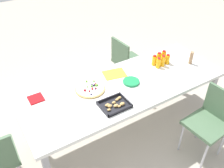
# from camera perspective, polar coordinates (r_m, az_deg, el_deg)

# --- Properties ---
(ground_plane) EXTENTS (12.00, 12.00, 0.00)m
(ground_plane) POSITION_cam_1_polar(r_m,az_deg,el_deg) (3.26, 2.82, -10.46)
(ground_plane) COLOR #B2A899
(party_table) EXTENTS (2.36, 0.87, 0.73)m
(party_table) POSITION_cam_1_polar(r_m,az_deg,el_deg) (2.80, 3.23, -1.10)
(party_table) COLOR silver
(party_table) RESTS_ON ground_plane
(chair_far_left) EXTENTS (0.43, 0.43, 0.83)m
(chair_far_left) POSITION_cam_1_polar(r_m,az_deg,el_deg) (2.88, 21.96, -7.47)
(chair_far_left) COLOR #4C6B4C
(chair_far_left) RESTS_ON ground_plane
(chair_near_left) EXTENTS (0.42, 0.42, 0.83)m
(chair_near_left) POSITION_cam_1_polar(r_m,az_deg,el_deg) (3.66, 3.28, 5.63)
(chair_near_left) COLOR #4C6B4C
(chair_near_left) RESTS_ON ground_plane
(juice_bottle_0) EXTENTS (0.06, 0.06, 0.15)m
(juice_bottle_0) POSITION_cam_1_polar(r_m,az_deg,el_deg) (3.21, 11.80, 6.30)
(juice_bottle_0) COLOR #F9AD14
(juice_bottle_0) RESTS_ON party_table
(juice_bottle_1) EXTENTS (0.06, 0.06, 0.14)m
(juice_bottle_1) POSITION_cam_1_polar(r_m,az_deg,el_deg) (3.16, 10.76, 5.91)
(juice_bottle_1) COLOR #FAAC14
(juice_bottle_1) RESTS_ON party_table
(juice_bottle_2) EXTENTS (0.06, 0.06, 0.14)m
(juice_bottle_2) POSITION_cam_1_polar(r_m,az_deg,el_deg) (3.11, 9.71, 5.40)
(juice_bottle_2) COLOR #FAAE14
(juice_bottle_2) RESTS_ON party_table
(juice_bottle_3) EXTENTS (0.05, 0.05, 0.13)m
(juice_bottle_3) POSITION_cam_1_polar(r_m,az_deg,el_deg) (3.17, 12.69, 5.57)
(juice_bottle_3) COLOR #FAAD14
(juice_bottle_3) RESTS_ON party_table
(juice_bottle_4) EXTENTS (0.05, 0.05, 0.15)m
(juice_bottle_4) POSITION_cam_1_polar(r_m,az_deg,el_deg) (3.11, 11.64, 5.23)
(juice_bottle_4) COLOR #F9AC14
(juice_bottle_4) RESTS_ON party_table
(juice_bottle_5) EXTENTS (0.05, 0.05, 0.14)m
(juice_bottle_5) POSITION_cam_1_polar(r_m,az_deg,el_deg) (3.07, 10.68, 4.79)
(juice_bottle_5) COLOR #F9AE14
(juice_bottle_5) RESTS_ON party_table
(fruit_pizza) EXTENTS (0.33, 0.33, 0.05)m
(fruit_pizza) POSITION_cam_1_polar(r_m,az_deg,el_deg) (2.69, -5.05, -1.05)
(fruit_pizza) COLOR tan
(fruit_pizza) RESTS_ON party_table
(snack_tray) EXTENTS (0.29, 0.24, 0.04)m
(snack_tray) POSITION_cam_1_polar(r_m,az_deg,el_deg) (2.48, 0.58, -4.81)
(snack_tray) COLOR black
(snack_tray) RESTS_ON party_table
(plate_stack) EXTENTS (0.19, 0.19, 0.02)m
(plate_stack) POSITION_cam_1_polar(r_m,az_deg,el_deg) (2.79, 4.41, 0.57)
(plate_stack) COLOR #1E8C4C
(plate_stack) RESTS_ON party_table
(napkin_stack) EXTENTS (0.15, 0.15, 0.01)m
(napkin_stack) POSITION_cam_1_polar(r_m,az_deg,el_deg) (2.68, -17.16, -3.23)
(napkin_stack) COLOR red
(napkin_stack) RESTS_ON party_table
(cardboard_tube) EXTENTS (0.04, 0.04, 0.16)m
(cardboard_tube) POSITION_cam_1_polar(r_m,az_deg,el_deg) (3.24, 17.79, 5.76)
(cardboard_tube) COLOR #9E7A56
(cardboard_tube) RESTS_ON party_table
(paper_folder) EXTENTS (0.30, 0.25, 0.01)m
(paper_folder) POSITION_cam_1_polar(r_m,az_deg,el_deg) (2.93, 0.49, 2.34)
(paper_folder) COLOR yellow
(paper_folder) RESTS_ON party_table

